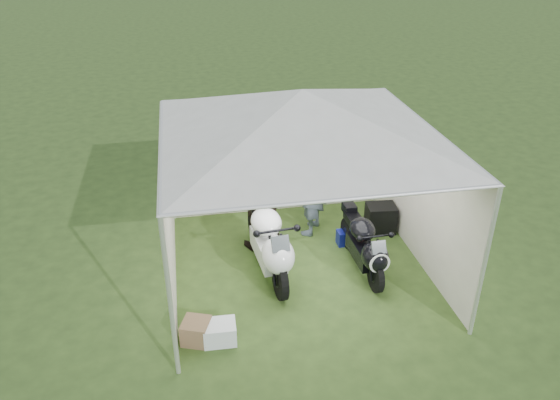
% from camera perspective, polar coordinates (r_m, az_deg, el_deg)
% --- Properties ---
extents(ground, '(80.00, 80.00, 0.00)m').
position_cam_1_polar(ground, '(9.07, 1.98, -6.97)').
color(ground, '#2D441A').
rests_on(ground, ground).
extents(canopy_tent, '(5.66, 5.66, 3.00)m').
position_cam_1_polar(canopy_tent, '(7.91, 2.23, 8.62)').
color(canopy_tent, silver).
rests_on(canopy_tent, ground).
extents(motorcycle_white, '(0.60, 2.19, 1.08)m').
position_cam_1_polar(motorcycle_white, '(8.60, -1.16, -4.31)').
color(motorcycle_white, black).
rests_on(motorcycle_white, ground).
extents(motorcycle_black, '(0.44, 1.80, 0.89)m').
position_cam_1_polar(motorcycle_black, '(8.81, 8.84, -4.63)').
color(motorcycle_black, black).
rests_on(motorcycle_black, ground).
extents(paddock_stand, '(0.35, 0.23, 0.26)m').
position_cam_1_polar(paddock_stand, '(9.65, 7.01, -3.89)').
color(paddock_stand, '#1D27D3').
rests_on(paddock_stand, ground).
extents(person_dark_jacket, '(1.07, 0.89, 1.99)m').
position_cam_1_polar(person_dark_jacket, '(9.12, -2.27, 0.57)').
color(person_dark_jacket, black).
rests_on(person_dark_jacket, ground).
extents(person_blue_jacket, '(0.77, 0.87, 2.00)m').
position_cam_1_polar(person_blue_jacket, '(9.56, 3.40, 1.94)').
color(person_blue_jacket, slate).
rests_on(person_blue_jacket, ground).
extents(equipment_box, '(0.55, 0.46, 0.51)m').
position_cam_1_polar(equipment_box, '(10.07, 10.46, -1.88)').
color(equipment_box, black).
rests_on(equipment_box, ground).
extents(crate_0, '(0.45, 0.36, 0.29)m').
position_cam_1_polar(crate_0, '(7.65, -6.32, -13.58)').
color(crate_0, silver).
rests_on(crate_0, ground).
extents(crate_1, '(0.46, 0.46, 0.32)m').
position_cam_1_polar(crate_1, '(7.68, -8.74, -13.39)').
color(crate_1, brown).
rests_on(crate_1, ground).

